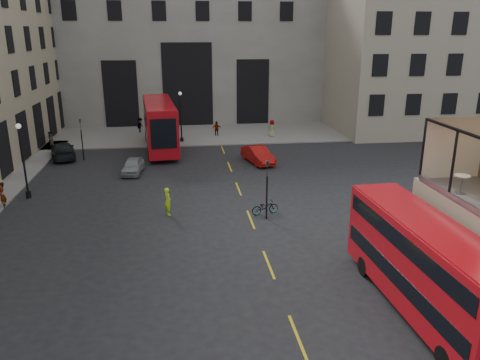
{
  "coord_description": "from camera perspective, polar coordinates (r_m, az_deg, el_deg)",
  "views": [
    {
      "loc": [
        -6.22,
        -14.85,
        11.29
      ],
      "look_at": [
        -2.83,
        10.86,
        3.0
      ],
      "focal_mm": 35.0,
      "sensor_mm": 36.0,
      "label": 1
    }
  ],
  "objects": [
    {
      "name": "ground",
      "position": [
        19.66,
        13.03,
        -17.84
      ],
      "size": [
        140.0,
        140.0,
        0.0
      ],
      "primitive_type": "plane",
      "color": "black",
      "rests_on": "ground"
    },
    {
      "name": "gateway",
      "position": [
        62.88,
        -6.65,
        15.87
      ],
      "size": [
        35.0,
        10.6,
        18.0
      ],
      "color": "gray",
      "rests_on": "ground"
    },
    {
      "name": "building_right",
      "position": [
        60.78,
        18.79,
        15.98
      ],
      "size": [
        16.6,
        18.6,
        20.0
      ],
      "color": "gray",
      "rests_on": "ground"
    },
    {
      "name": "pavement_far",
      "position": [
        54.03,
        -7.15,
        5.59
      ],
      "size": [
        40.0,
        12.0,
        0.12
      ],
      "primitive_type": "cube",
      "color": "slate",
      "rests_on": "ground"
    },
    {
      "name": "traffic_light_near",
      "position": [
        28.76,
        3.31,
        -0.26
      ],
      "size": [
        0.16,
        0.2,
        3.8
      ],
      "color": "black",
      "rests_on": "ground"
    },
    {
      "name": "traffic_light_far",
      "position": [
        44.63,
        -18.78,
        5.32
      ],
      "size": [
        0.16,
        0.2,
        3.8
      ],
      "color": "black",
      "rests_on": "ground"
    },
    {
      "name": "street_lamp_a",
      "position": [
        35.7,
        -24.83,
        1.63
      ],
      "size": [
        0.36,
        0.36,
        5.33
      ],
      "color": "black",
      "rests_on": "ground"
    },
    {
      "name": "street_lamp_b",
      "position": [
        49.66,
        -7.2,
        7.26
      ],
      "size": [
        0.36,
        0.36,
        5.33
      ],
      "color": "black",
      "rests_on": "ground"
    },
    {
      "name": "bus_near",
      "position": [
        20.81,
        21.53,
        -9.31
      ],
      "size": [
        2.67,
        10.19,
        4.04
      ],
      "color": "red",
      "rests_on": "ground"
    },
    {
      "name": "bus_far",
      "position": [
        46.9,
        -9.78,
        6.89
      ],
      "size": [
        3.78,
        12.14,
        4.77
      ],
      "color": "#A50B12",
      "rests_on": "ground"
    },
    {
      "name": "car_a",
      "position": [
        39.73,
        -12.93,
        1.71
      ],
      "size": [
        1.86,
        3.86,
        1.27
      ],
      "primitive_type": "imported",
      "rotation": [
        0.0,
        0.0,
        -0.1
      ],
      "color": "gray",
      "rests_on": "ground"
    },
    {
      "name": "car_b",
      "position": [
        41.8,
        2.2,
        3.09
      ],
      "size": [
        2.66,
        4.72,
        1.47
      ],
      "primitive_type": "imported",
      "rotation": [
        0.0,
        0.0,
        0.26
      ],
      "color": "#A50E0A",
      "rests_on": "ground"
    },
    {
      "name": "car_c",
      "position": [
        46.36,
        -20.78,
        3.4
      ],
      "size": [
        3.32,
        5.43,
        1.47
      ],
      "primitive_type": "imported",
      "rotation": [
        0.0,
        0.0,
        3.41
      ],
      "color": "black",
      "rests_on": "ground"
    },
    {
      "name": "bicycle",
      "position": [
        30.17,
        3.07,
        -3.31
      ],
      "size": [
        1.89,
        1.01,
        0.94
      ],
      "primitive_type": "imported",
      "rotation": [
        0.0,
        0.0,
        1.79
      ],
      "color": "gray",
      "rests_on": "ground"
    },
    {
      "name": "cyclist",
      "position": [
        30.23,
        -8.78,
        -2.58
      ],
      "size": [
        0.61,
        0.76,
        1.82
      ],
      "primitive_type": "imported",
      "rotation": [
        0.0,
        0.0,
        1.87
      ],
      "color": "#BFF81A",
      "rests_on": "ground"
    },
    {
      "name": "pedestrian_a",
      "position": [
        50.54,
        -22.06,
        4.51
      ],
      "size": [
        1.03,
        0.93,
        1.72
      ],
      "primitive_type": "imported",
      "rotation": [
        0.0,
        0.0,
        -0.42
      ],
      "color": "gray",
      "rests_on": "ground"
    },
    {
      "name": "pedestrian_b",
      "position": [
        55.35,
        -12.07,
        6.5
      ],
      "size": [
        1.09,
        1.32,
        1.78
      ],
      "primitive_type": "imported",
      "rotation": [
        0.0,
        0.0,
        1.13
      ],
      "color": "gray",
      "rests_on": "ground"
    },
    {
      "name": "pedestrian_c",
      "position": [
        52.51,
        -2.85,
        6.23
      ],
      "size": [
        1.0,
        0.43,
        1.7
      ],
      "primitive_type": "imported",
      "rotation": [
        0.0,
        0.0,
        3.15
      ],
      "color": "gray",
      "rests_on": "ground"
    },
    {
      "name": "pedestrian_d",
      "position": [
        52.18,
        3.9,
        6.27
      ],
      "size": [
        1.12,
        1.05,
        1.93
      ],
      "primitive_type": "imported",
      "rotation": [
        0.0,
        0.0,
        2.51
      ],
      "color": "gray",
      "rests_on": "ground"
    },
    {
      "name": "pedestrian_e",
      "position": [
        34.8,
        -26.99,
        -1.67
      ],
      "size": [
        0.55,
        0.72,
        1.78
      ],
      "primitive_type": "imported",
      "rotation": [
        0.0,
        0.0,
        4.92
      ],
      "color": "gray",
      "rests_on": "ground"
    },
    {
      "name": "cafe_table_far",
      "position": [
        22.2,
        25.41,
        -0.14
      ],
      "size": [
        0.65,
        0.65,
        0.81
      ],
      "color": "white",
      "rests_on": "cafe_floor"
    }
  ]
}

